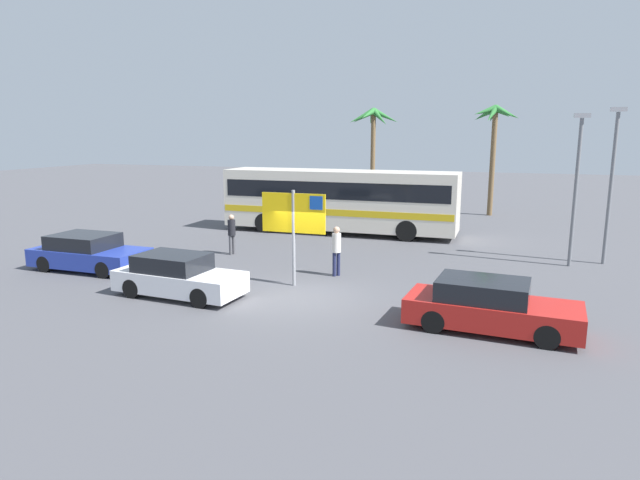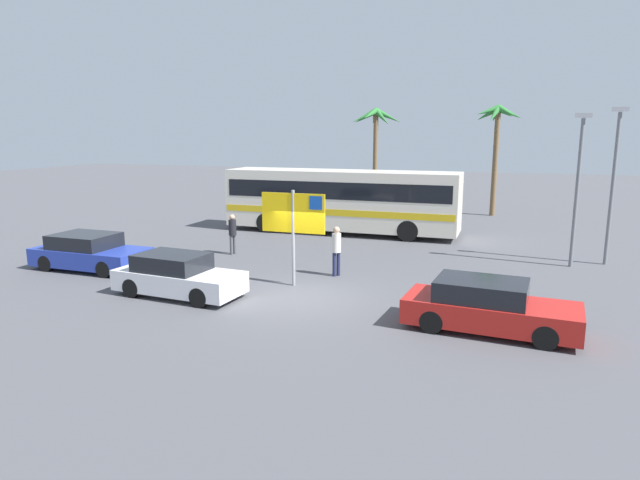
% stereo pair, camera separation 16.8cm
% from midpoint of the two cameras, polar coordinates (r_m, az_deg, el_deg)
% --- Properties ---
extents(ground, '(120.00, 120.00, 0.00)m').
position_cam_midpoint_polar(ground, '(17.05, -2.64, -5.97)').
color(ground, '#4C4C51').
extents(bus_front_coach, '(11.81, 2.53, 3.17)m').
position_cam_midpoint_polar(bus_front_coach, '(27.64, 1.86, 4.41)').
color(bus_front_coach, silver).
rests_on(bus_front_coach, ground).
extents(ferry_sign, '(2.20, 0.11, 3.20)m').
position_cam_midpoint_polar(ferry_sign, '(17.79, -2.93, 2.44)').
color(ferry_sign, gray).
rests_on(ferry_sign, ground).
extents(car_blue, '(4.29, 1.94, 1.32)m').
position_cam_midpoint_polar(car_blue, '(22.06, -23.31, -1.23)').
color(car_blue, '#23389E').
rests_on(car_blue, ground).
extents(car_red, '(4.45, 2.05, 1.32)m').
position_cam_midpoint_polar(car_red, '(14.71, 17.03, -6.67)').
color(car_red, red).
rests_on(car_red, ground).
extents(car_white, '(4.16, 1.93, 1.32)m').
position_cam_midpoint_polar(car_white, '(17.55, -14.94, -3.69)').
color(car_white, silver).
rests_on(car_white, ground).
extents(pedestrian_crossing_lot, '(0.32, 0.32, 1.79)m').
position_cam_midpoint_polar(pedestrian_crossing_lot, '(19.25, 1.48, -0.72)').
color(pedestrian_crossing_lot, '#1E2347').
rests_on(pedestrian_crossing_lot, ground).
extents(pedestrian_by_bus, '(0.32, 0.32, 1.69)m').
position_cam_midpoint_polar(pedestrian_by_bus, '(23.02, -9.45, 0.93)').
color(pedestrian_by_bus, '#4C4C51').
rests_on(pedestrian_by_bus, ground).
extents(lamp_post_left_side, '(0.56, 0.20, 5.97)m').
position_cam_midpoint_polar(lamp_post_left_side, '(23.48, 28.07, 5.65)').
color(lamp_post_left_side, slate).
rests_on(lamp_post_left_side, ground).
extents(lamp_post_right_side, '(0.56, 0.20, 5.73)m').
position_cam_midpoint_polar(lamp_post_right_side, '(22.49, 25.08, 5.42)').
color(lamp_post_right_side, slate).
rests_on(lamp_post_right_side, ground).
extents(palm_tree_seaside, '(3.49, 3.53, 6.72)m').
position_cam_midpoint_polar(palm_tree_seaside, '(37.81, 5.48, 11.84)').
color(palm_tree_seaside, brown).
rests_on(palm_tree_seaside, ground).
extents(palm_tree_inland, '(2.84, 2.78, 6.71)m').
position_cam_midpoint_polar(palm_tree_inland, '(35.18, 17.72, 11.32)').
color(palm_tree_inland, brown).
rests_on(palm_tree_inland, ground).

